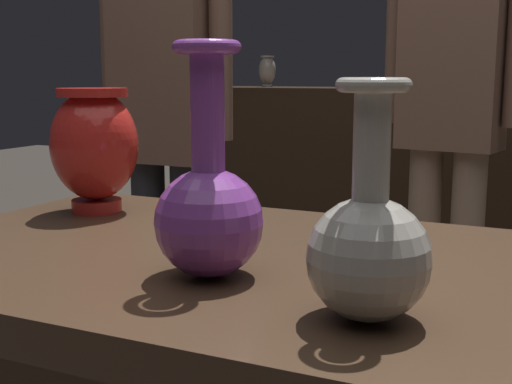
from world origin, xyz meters
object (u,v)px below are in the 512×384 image
(vase_right_accent, at_px, (94,145))
(shelf_vase_far_left, at_px, (267,70))
(visitor_near_left, at_px, (166,116))
(visitor_center_back, at_px, (451,102))
(vase_centerpiece, at_px, (209,206))
(vase_tall_behind, at_px, (369,245))

(vase_right_accent, height_order, shelf_vase_far_left, shelf_vase_far_left)
(visitor_near_left, bearing_deg, vase_right_accent, 115.26)
(vase_right_accent, distance_m, shelf_vase_far_left, 2.16)
(visitor_center_back, relative_size, visitor_near_left, 1.04)
(vase_right_accent, xyz_separation_m, visitor_center_back, (0.42, 1.31, 0.04))
(vase_centerpiece, relative_size, vase_tall_behind, 1.18)
(vase_centerpiece, bearing_deg, visitor_near_left, 124.74)
(vase_tall_behind, height_order, shelf_vase_far_left, shelf_vase_far_left)
(vase_right_accent, height_order, visitor_near_left, visitor_near_left)
(vase_tall_behind, distance_m, shelf_vase_far_left, 2.68)
(shelf_vase_far_left, distance_m, visitor_near_left, 1.26)
(vase_centerpiece, xyz_separation_m, shelf_vase_far_left, (-0.96, 2.34, 0.18))
(shelf_vase_far_left, bearing_deg, vase_right_accent, -74.28)
(visitor_center_back, distance_m, visitor_near_left, 0.93)
(vase_right_accent, relative_size, visitor_center_back, 0.14)
(vase_centerpiece, height_order, vase_tall_behind, vase_centerpiece)
(vase_centerpiece, height_order, vase_right_accent, vase_centerpiece)
(vase_centerpiece, height_order, visitor_near_left, visitor_near_left)
(vase_right_accent, height_order, visitor_center_back, visitor_center_back)
(vase_centerpiece, xyz_separation_m, vase_right_accent, (-0.38, 0.26, 0.04))
(vase_centerpiece, height_order, shelf_vase_far_left, shelf_vase_far_left)
(vase_centerpiece, distance_m, shelf_vase_far_left, 2.53)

